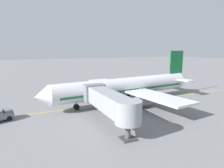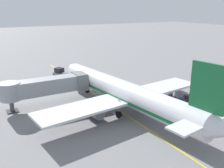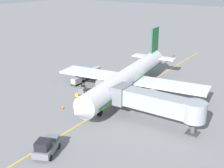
# 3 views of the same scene
# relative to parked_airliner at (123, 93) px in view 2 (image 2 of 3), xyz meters

# --- Properties ---
(ground_plane) EXTENTS (400.00, 400.00, 0.00)m
(ground_plane) POSITION_rel_parked_airliner_xyz_m (-0.49, -0.04, -3.19)
(ground_plane) COLOR slate
(gate_lead_in_line) EXTENTS (0.24, 80.00, 0.01)m
(gate_lead_in_line) POSITION_rel_parked_airliner_xyz_m (-0.49, -0.04, -3.18)
(gate_lead_in_line) COLOR gold
(gate_lead_in_line) RESTS_ON ground
(parked_airliner) EXTENTS (30.41, 37.34, 10.63)m
(parked_airliner) POSITION_rel_parked_airliner_xyz_m (0.00, 0.00, 0.00)
(parked_airliner) COLOR silver
(parked_airliner) RESTS_ON ground
(jet_bridge) EXTENTS (14.74, 3.50, 4.98)m
(jet_bridge) POSITION_rel_parked_airliner_xyz_m (-10.22, 8.76, 0.27)
(jet_bridge) COLOR #93999E
(jet_bridge) RESTS_ON ground
(pushback_tractor) EXTENTS (3.69, 4.90, 2.40)m
(pushback_tractor) POSITION_rel_parked_airliner_xyz_m (-2.27, 24.24, -2.09)
(pushback_tractor) COLOR slate
(pushback_tractor) RESTS_ON ground
(baggage_tug_lead) EXTENTS (1.53, 2.62, 1.62)m
(baggage_tug_lead) POSITION_rel_parked_airliner_xyz_m (9.41, -3.79, -2.47)
(baggage_tug_lead) COLOR navy
(baggage_tug_lead) RESTS_ON ground
(baggage_tug_trailing) EXTENTS (2.09, 2.77, 1.62)m
(baggage_tug_trailing) POSITION_rel_parked_airliner_xyz_m (7.16, 5.42, -2.47)
(baggage_tug_trailing) COLOR slate
(baggage_tug_trailing) RESTS_ON ground
(baggage_cart_front) EXTENTS (1.31, 2.90, 1.58)m
(baggage_cart_front) POSITION_rel_parked_airliner_xyz_m (11.36, 2.18, -2.24)
(baggage_cart_front) COLOR #4C4C51
(baggage_cart_front) RESTS_ON ground
(baggage_cart_second_in_train) EXTENTS (1.31, 2.90, 1.58)m
(baggage_cart_second_in_train) POSITION_rel_parked_airliner_xyz_m (11.97, -0.95, -2.24)
(baggage_cart_second_in_train) COLOR #4C4C51
(baggage_cart_second_in_train) RESTS_ON ground
(baggage_cart_third_in_train) EXTENTS (1.31, 2.90, 1.58)m
(baggage_cart_third_in_train) POSITION_rel_parked_airliner_xyz_m (11.79, -3.63, -2.24)
(baggage_cart_third_in_train) COLOR #4C4C51
(baggage_cart_third_in_train) RESTS_ON ground
(baggage_cart_tail_end) EXTENTS (1.31, 2.90, 1.58)m
(baggage_cart_tail_end) POSITION_rel_parked_airliner_xyz_m (12.59, -6.59, -2.24)
(baggage_cart_tail_end) COLOR #4C4C51
(baggage_cart_tail_end) RESTS_ON ground
(ground_crew_wing_walker) EXTENTS (0.46, 0.66, 1.69)m
(ground_crew_wing_walker) POSITION_rel_parked_airliner_xyz_m (3.03, 10.35, -2.23)
(ground_crew_wing_walker) COLOR #232328
(ground_crew_wing_walker) RESTS_ON ground
(ground_crew_loader) EXTENTS (0.52, 0.63, 1.69)m
(ground_crew_loader) POSITION_rel_parked_airliner_xyz_m (7.00, -2.37, -2.23)
(ground_crew_loader) COLOR #232328
(ground_crew_loader) RESTS_ON ground
(ground_crew_marshaller) EXTENTS (0.54, 0.61, 1.69)m
(ground_crew_marshaller) POSITION_rel_parked_airliner_xyz_m (5.76, 8.70, -2.23)
(ground_crew_marshaller) COLOR #232328
(ground_crew_marshaller) RESTS_ON ground
(safety_cone_nose_left) EXTENTS (0.36, 0.36, 0.59)m
(safety_cone_nose_left) POSITION_rel_parked_airliner_xyz_m (5.55, 12.75, -2.90)
(safety_cone_nose_left) COLOR black
(safety_cone_nose_left) RESTS_ON ground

